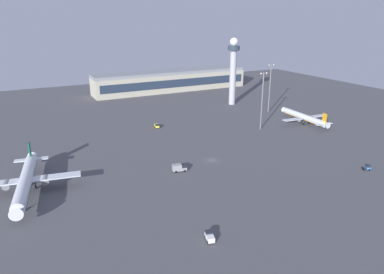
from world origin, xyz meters
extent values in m
plane|color=#4C4C51|center=(0.00, 0.00, 0.00)|extent=(416.00, 416.00, 0.00)
cube|color=#B2AD99|center=(46.32, 147.45, 7.00)|extent=(128.75, 22.00, 14.00)
cube|color=#263347|center=(46.32, 136.25, 7.70)|extent=(123.60, 0.40, 6.16)
cube|color=gray|center=(46.32, 147.45, 15.20)|extent=(128.75, 19.80, 2.40)
cylinder|color=#A8A8B2|center=(64.32, 83.24, 18.48)|extent=(4.40, 4.40, 36.96)
cylinder|color=#2D3847|center=(64.32, 83.24, 38.46)|extent=(8.00, 8.00, 3.00)
sphere|color=silver|center=(64.32, 83.24, 42.48)|extent=(5.60, 5.60, 5.60)
cylinder|color=silver|center=(-72.66, 3.25, 4.69)|extent=(10.97, 41.31, 4.34)
cone|color=silver|center=(-76.23, -18.40, 4.69)|extent=(4.52, 3.38, 4.13)
cone|color=silver|center=(-69.06, 25.14, 4.69)|extent=(4.38, 3.79, 3.91)
cube|color=silver|center=(-72.47, 4.38, 4.46)|extent=(36.84, 10.46, 0.40)
cube|color=silver|center=(-69.41, 22.99, 4.92)|extent=(12.85, 4.75, 0.40)
cube|color=#146B4C|center=(-69.46, 22.65, 8.40)|extent=(0.93, 3.66, 7.43)
cylinder|color=slate|center=(-66.27, 3.36, 3.66)|extent=(3.15, 4.47, 2.51)
cylinder|color=slate|center=(-78.68, 5.40, 3.66)|extent=(3.15, 4.47, 2.51)
cube|color=#146B4C|center=(-72.66, 3.25, 3.49)|extent=(10.01, 37.99, 0.41)
cylinder|color=#333338|center=(-74.80, -9.74, 2.66)|extent=(0.32, 0.32, 4.06)
cylinder|color=black|center=(-74.80, -9.74, 0.63)|extent=(0.66, 1.31, 1.26)
cylinder|color=#333338|center=(-69.71, 5.67, 2.66)|extent=(0.32, 0.32, 4.06)
cylinder|color=black|center=(-69.71, 5.67, 0.63)|extent=(0.66, 1.31, 1.26)
cylinder|color=#333338|center=(-74.68, 6.48, 2.66)|extent=(0.32, 0.32, 4.06)
cylinder|color=black|center=(-74.68, 6.48, 0.63)|extent=(0.66, 1.31, 1.26)
cylinder|color=silver|center=(75.03, 24.22, 3.75)|extent=(5.24, 33.07, 3.48)
cone|color=silver|center=(75.97, 41.76, 3.75)|extent=(3.42, 2.37, 3.30)
cone|color=silver|center=(74.08, 6.50, 3.75)|extent=(3.26, 2.73, 3.13)
cube|color=silver|center=(74.98, 23.31, 3.57)|extent=(29.43, 5.23, 0.32)
cube|color=silver|center=(74.17, 8.24, 3.93)|extent=(10.17, 2.73, 0.32)
cube|color=orange|center=(74.18, 8.51, 6.72)|extent=(0.43, 2.94, 5.95)
cylinder|color=slate|center=(69.96, 23.58, 2.93)|extent=(2.19, 3.40, 2.01)
cylinder|color=slate|center=(80.00, 23.04, 2.93)|extent=(2.19, 3.40, 2.01)
cube|color=orange|center=(75.03, 24.22, 2.79)|extent=(4.75, 30.42, 0.33)
cylinder|color=#333338|center=(75.60, 34.75, 2.13)|extent=(0.26, 0.26, 3.25)
cylinder|color=black|center=(75.60, 34.75, 0.50)|extent=(0.42, 1.02, 1.01)
cylinder|color=#333338|center=(72.90, 22.05, 2.13)|extent=(0.26, 0.26, 3.25)
cylinder|color=black|center=(72.90, 22.05, 0.50)|extent=(0.42, 1.02, 1.01)
cylinder|color=#333338|center=(76.92, 21.83, 2.13)|extent=(0.26, 0.26, 3.25)
cylinder|color=black|center=(76.92, 21.83, 0.50)|extent=(0.42, 1.02, 1.01)
cube|color=white|center=(-29.35, -48.90, 1.00)|extent=(2.47, 2.54, 1.10)
cube|color=#1E232D|center=(-29.35, -48.90, 1.90)|extent=(2.25, 2.26, 0.70)
cube|color=white|center=(-29.83, -50.73, 1.15)|extent=(2.47, 2.81, 1.40)
cylinder|color=black|center=(-30.10, -48.40, 0.45)|extent=(0.52, 0.95, 0.90)
cylinder|color=black|center=(-28.46, -48.83, 0.45)|extent=(0.52, 0.95, 0.90)
cylinder|color=black|center=(-30.78, -51.00, 0.45)|extent=(0.52, 0.95, 0.90)
cylinder|color=black|center=(-29.14, -51.43, 0.45)|extent=(0.52, 0.95, 0.90)
cube|color=gray|center=(-15.99, -4.49, 1.05)|extent=(3.15, 2.87, 1.20)
cube|color=#1E232D|center=(-15.99, -4.49, 2.00)|extent=(2.79, 2.62, 0.70)
cube|color=gray|center=(-18.42, -4.02, 1.75)|extent=(3.97, 2.94, 2.60)
cylinder|color=black|center=(-15.42, -3.53, 0.45)|extent=(0.94, 0.46, 0.90)
cylinder|color=black|center=(-15.81, -5.59, 0.45)|extent=(0.94, 0.46, 0.90)
cylinder|color=black|center=(-18.87, -2.87, 0.45)|extent=(0.94, 0.46, 0.90)
cylinder|color=black|center=(-19.27, -4.93, 0.45)|extent=(0.94, 0.46, 0.90)
cube|color=#3372BF|center=(50.81, -37.50, 0.90)|extent=(2.33, 2.39, 0.90)
cube|color=#1E232D|center=(50.81, -37.50, 1.70)|extent=(2.09, 2.16, 0.70)
cylinder|color=black|center=(51.41, -37.01, 0.45)|extent=(0.91, 0.75, 0.90)
cylinder|color=black|center=(50.57, -38.25, 0.45)|extent=(0.91, 0.75, 0.90)
cylinder|color=black|center=(49.71, -35.86, 0.45)|extent=(0.91, 0.75, 0.90)
cylinder|color=black|center=(48.87, -37.11, 0.45)|extent=(0.91, 0.75, 0.90)
cube|color=yellow|center=(-3.91, 53.60, 1.00)|extent=(2.32, 2.40, 1.10)
cube|color=#1E232D|center=(-3.91, 53.60, 1.90)|extent=(2.12, 2.13, 0.70)
cube|color=yellow|center=(-3.60, 55.46, 1.15)|extent=(2.29, 2.68, 1.40)
cylinder|color=black|center=(-3.12, 53.17, 0.45)|extent=(0.44, 0.94, 0.90)
cylinder|color=black|center=(-4.80, 53.45, 0.45)|extent=(0.44, 0.94, 0.90)
cylinder|color=black|center=(-2.68, 55.82, 0.45)|extent=(0.44, 0.94, 0.90)
cylinder|color=black|center=(-4.35, 56.10, 0.45)|extent=(0.44, 0.94, 0.90)
cylinder|color=slate|center=(72.94, 53.72, 15.33)|extent=(0.70, 0.70, 30.66)
cube|color=slate|center=(72.94, 53.72, 30.06)|extent=(4.80, 0.40, 0.40)
sphere|color=#F9EAB2|center=(71.14, 53.72, 30.06)|extent=(0.90, 0.90, 0.90)
sphere|color=#F9EAB2|center=(74.74, 53.72, 30.06)|extent=(0.90, 0.90, 0.90)
cylinder|color=slate|center=(45.86, 26.42, 15.54)|extent=(0.70, 0.70, 31.07)
cube|color=slate|center=(45.86, 26.42, 30.47)|extent=(4.80, 0.40, 0.40)
sphere|color=#F9EAB2|center=(44.06, 26.42, 30.47)|extent=(0.90, 0.90, 0.90)
sphere|color=#F9EAB2|center=(47.66, 26.42, 30.47)|extent=(0.90, 0.90, 0.90)
camera|label=1|loc=(-72.11, -122.41, 58.66)|focal=33.35mm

